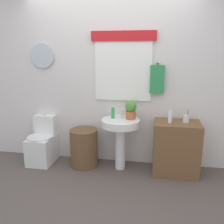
{
  "coord_description": "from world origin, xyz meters",
  "views": [
    {
      "loc": [
        0.63,
        -2.37,
        1.69
      ],
      "look_at": [
        0.08,
        0.8,
        0.88
      ],
      "focal_mm": 37.54,
      "sensor_mm": 36.0,
      "label": 1
    }
  ],
  "objects_px": {
    "toilet": "(43,144)",
    "laundry_hamper": "(84,148)",
    "wooden_cabinet": "(176,148)",
    "potted_plant": "(131,109)",
    "soap_bottle": "(113,113)",
    "lotion_bottle": "(170,117)",
    "pedestal_sink": "(120,131)",
    "toothbrush_cup": "(186,119)"
  },
  "relations": [
    {
      "from": "toilet",
      "to": "laundry_hamper",
      "type": "distance_m",
      "value": 0.69
    },
    {
      "from": "wooden_cabinet",
      "to": "potted_plant",
      "type": "distance_m",
      "value": 0.84
    },
    {
      "from": "soap_bottle",
      "to": "wooden_cabinet",
      "type": "bearing_deg",
      "value": -3.12
    },
    {
      "from": "wooden_cabinet",
      "to": "lotion_bottle",
      "type": "height_order",
      "value": "lotion_bottle"
    },
    {
      "from": "laundry_hamper",
      "to": "pedestal_sink",
      "type": "relative_size",
      "value": 0.75
    },
    {
      "from": "soap_bottle",
      "to": "toothbrush_cup",
      "type": "height_order",
      "value": "toothbrush_cup"
    },
    {
      "from": "toilet",
      "to": "wooden_cabinet",
      "type": "height_order",
      "value": "wooden_cabinet"
    },
    {
      "from": "laundry_hamper",
      "to": "potted_plant",
      "type": "xyz_separation_m",
      "value": [
        0.7,
        0.06,
        0.62
      ]
    },
    {
      "from": "toilet",
      "to": "lotion_bottle",
      "type": "height_order",
      "value": "lotion_bottle"
    },
    {
      "from": "laundry_hamper",
      "to": "wooden_cabinet",
      "type": "distance_m",
      "value": 1.36
    },
    {
      "from": "wooden_cabinet",
      "to": "toilet",
      "type": "bearing_deg",
      "value": 179.16
    },
    {
      "from": "wooden_cabinet",
      "to": "toothbrush_cup",
      "type": "xyz_separation_m",
      "value": [
        0.11,
        0.02,
        0.43
      ]
    },
    {
      "from": "toothbrush_cup",
      "to": "toilet",
      "type": "bearing_deg",
      "value": 179.74
    },
    {
      "from": "pedestal_sink",
      "to": "toothbrush_cup",
      "type": "height_order",
      "value": "toothbrush_cup"
    },
    {
      "from": "pedestal_sink",
      "to": "potted_plant",
      "type": "distance_m",
      "value": 0.35
    },
    {
      "from": "potted_plant",
      "to": "laundry_hamper",
      "type": "bearing_deg",
      "value": -175.11
    },
    {
      "from": "pedestal_sink",
      "to": "soap_bottle",
      "type": "xyz_separation_m",
      "value": [
        -0.12,
        0.05,
        0.25
      ]
    },
    {
      "from": "pedestal_sink",
      "to": "wooden_cabinet",
      "type": "relative_size",
      "value": 1.0
    },
    {
      "from": "wooden_cabinet",
      "to": "toothbrush_cup",
      "type": "distance_m",
      "value": 0.45
    },
    {
      "from": "laundry_hamper",
      "to": "toilet",
      "type": "bearing_deg",
      "value": 177.5
    },
    {
      "from": "toilet",
      "to": "potted_plant",
      "type": "bearing_deg",
      "value": 1.25
    },
    {
      "from": "toilet",
      "to": "potted_plant",
      "type": "relative_size",
      "value": 2.79
    },
    {
      "from": "laundry_hamper",
      "to": "toothbrush_cup",
      "type": "distance_m",
      "value": 1.56
    },
    {
      "from": "laundry_hamper",
      "to": "wooden_cabinet",
      "type": "bearing_deg",
      "value": 0.0
    },
    {
      "from": "soap_bottle",
      "to": "toothbrush_cup",
      "type": "distance_m",
      "value": 1.03
    },
    {
      "from": "soap_bottle",
      "to": "lotion_bottle",
      "type": "height_order",
      "value": "lotion_bottle"
    },
    {
      "from": "pedestal_sink",
      "to": "lotion_bottle",
      "type": "relative_size",
      "value": 4.42
    },
    {
      "from": "wooden_cabinet",
      "to": "lotion_bottle",
      "type": "bearing_deg",
      "value": -159.97
    },
    {
      "from": "wooden_cabinet",
      "to": "soap_bottle",
      "type": "distance_m",
      "value": 1.03
    },
    {
      "from": "soap_bottle",
      "to": "lotion_bottle",
      "type": "distance_m",
      "value": 0.81
    },
    {
      "from": "potted_plant",
      "to": "pedestal_sink",
      "type": "bearing_deg",
      "value": -156.8
    },
    {
      "from": "laundry_hamper",
      "to": "pedestal_sink",
      "type": "bearing_deg",
      "value": 0.0
    },
    {
      "from": "lotion_bottle",
      "to": "toothbrush_cup",
      "type": "distance_m",
      "value": 0.23
    },
    {
      "from": "pedestal_sink",
      "to": "wooden_cabinet",
      "type": "height_order",
      "value": "pedestal_sink"
    },
    {
      "from": "laundry_hamper",
      "to": "soap_bottle",
      "type": "distance_m",
      "value": 0.71
    },
    {
      "from": "wooden_cabinet",
      "to": "soap_bottle",
      "type": "relative_size",
      "value": 4.75
    },
    {
      "from": "laundry_hamper",
      "to": "toothbrush_cup",
      "type": "bearing_deg",
      "value": 0.78
    },
    {
      "from": "pedestal_sink",
      "to": "lotion_bottle",
      "type": "bearing_deg",
      "value": -3.32
    },
    {
      "from": "toilet",
      "to": "pedestal_sink",
      "type": "relative_size",
      "value": 0.98
    },
    {
      "from": "toilet",
      "to": "laundry_hamper",
      "type": "relative_size",
      "value": 1.3
    },
    {
      "from": "toothbrush_cup",
      "to": "laundry_hamper",
      "type": "bearing_deg",
      "value": -179.22
    },
    {
      "from": "toilet",
      "to": "pedestal_sink",
      "type": "bearing_deg",
      "value": -1.37
    }
  ]
}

